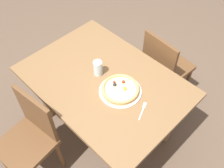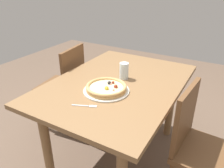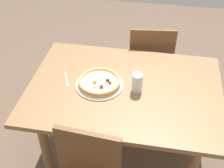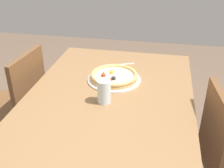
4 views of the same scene
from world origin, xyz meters
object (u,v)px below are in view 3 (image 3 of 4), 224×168
chair_near (149,61)px  drinking_glass (137,83)px  plate (100,85)px  pizza (99,82)px  dining_table (124,98)px  fork (67,81)px

chair_near → drinking_glass: bearing=-101.1°
plate → pizza: pizza is taller
chair_near → plate: 0.81m
dining_table → pizza: (0.18, 0.01, 0.14)m
pizza → drinking_glass: drinking_glass is taller
dining_table → drinking_glass: (-0.09, 0.01, 0.17)m
dining_table → chair_near: bearing=-101.4°
chair_near → fork: 0.92m
dining_table → plate: bearing=2.2°
dining_table → fork: size_ratio=8.55×
chair_near → drinking_glass: chair_near is taller
drinking_glass → fork: bearing=-1.4°
plate → fork: size_ratio=2.14×
chair_near → plate: (0.32, 0.70, 0.25)m
chair_near → fork: size_ratio=5.66×
drinking_glass → pizza: bearing=-1.5°
plate → fork: (0.24, -0.00, -0.00)m
chair_near → pizza: (0.32, 0.70, 0.28)m
dining_table → chair_near: 0.72m
pizza → drinking_glass: (-0.26, 0.01, 0.04)m
fork → drinking_glass: (-0.50, 0.01, 0.06)m
fork → pizza: bearing=65.0°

